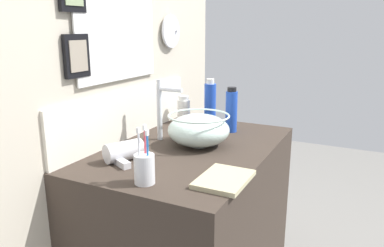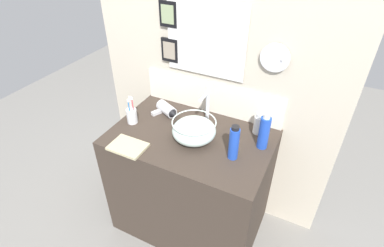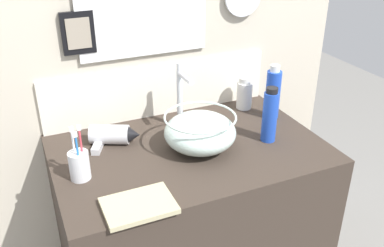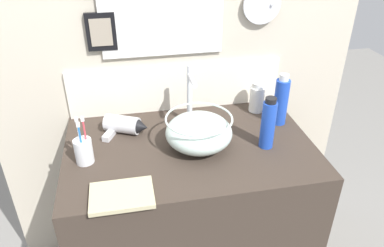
{
  "view_description": "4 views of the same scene",
  "coord_description": "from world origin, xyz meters",
  "px_view_note": "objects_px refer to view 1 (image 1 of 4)",
  "views": [
    {
      "loc": [
        -1.36,
        -0.68,
        1.33
      ],
      "look_at": [
        0.01,
        0.0,
        0.93
      ],
      "focal_mm": 35.0,
      "sensor_mm": 36.0,
      "label": 1
    },
    {
      "loc": [
        0.66,
        -1.31,
        1.98
      ],
      "look_at": [
        0.01,
        0.0,
        0.93
      ],
      "focal_mm": 28.0,
      "sensor_mm": 36.0,
      "label": 2
    },
    {
      "loc": [
        -0.55,
        -1.27,
        1.64
      ],
      "look_at": [
        0.01,
        0.0,
        0.93
      ],
      "focal_mm": 40.0,
      "sensor_mm": 36.0,
      "label": 3
    },
    {
      "loc": [
        -0.23,
        -1.24,
        1.68
      ],
      "look_at": [
        0.01,
        0.0,
        0.93
      ],
      "focal_mm": 35.0,
      "sensor_mm": 36.0,
      "label": 4
    }
  ],
  "objects_px": {
    "lotion_bottle": "(210,102)",
    "soap_dispenser": "(231,110)",
    "hair_drier": "(127,151)",
    "shampoo_bottle": "(184,110)",
    "glass_bowl_sink": "(199,129)",
    "faucet": "(162,106)",
    "toothbrush_cup": "(144,168)",
    "hand_towel": "(224,179)"
  },
  "relations": [
    {
      "from": "faucet",
      "to": "lotion_bottle",
      "type": "distance_m",
      "value": 0.4
    },
    {
      "from": "hair_drier",
      "to": "shampoo_bottle",
      "type": "relative_size",
      "value": 1.43
    },
    {
      "from": "lotion_bottle",
      "to": "glass_bowl_sink",
      "type": "bearing_deg",
      "value": -163.03
    },
    {
      "from": "faucet",
      "to": "lotion_bottle",
      "type": "xyz_separation_m",
      "value": [
        0.39,
        -0.06,
        -0.05
      ]
    },
    {
      "from": "glass_bowl_sink",
      "to": "toothbrush_cup",
      "type": "relative_size",
      "value": 1.37
    },
    {
      "from": "faucet",
      "to": "lotion_bottle",
      "type": "bearing_deg",
      "value": -9.02
    },
    {
      "from": "toothbrush_cup",
      "to": "soap_dispenser",
      "type": "xyz_separation_m",
      "value": [
        0.71,
        -0.03,
        0.05
      ]
    },
    {
      "from": "hand_towel",
      "to": "faucet",
      "type": "bearing_deg",
      "value": 53.43
    },
    {
      "from": "hair_drier",
      "to": "soap_dispenser",
      "type": "xyz_separation_m",
      "value": [
        0.55,
        -0.21,
        0.07
      ]
    },
    {
      "from": "glass_bowl_sink",
      "to": "hair_drier",
      "type": "height_order",
      "value": "glass_bowl_sink"
    },
    {
      "from": "lotion_bottle",
      "to": "hair_drier",
      "type": "bearing_deg",
      "value": 175.97
    },
    {
      "from": "glass_bowl_sink",
      "to": "lotion_bottle",
      "type": "bearing_deg",
      "value": 16.97
    },
    {
      "from": "soap_dispenser",
      "to": "faucet",
      "type": "bearing_deg",
      "value": 139.56
    },
    {
      "from": "lotion_bottle",
      "to": "faucet",
      "type": "bearing_deg",
      "value": 170.98
    },
    {
      "from": "faucet",
      "to": "shampoo_bottle",
      "type": "bearing_deg",
      "value": 11.14
    },
    {
      "from": "shampoo_bottle",
      "to": "toothbrush_cup",
      "type": "bearing_deg",
      "value": -161.26
    },
    {
      "from": "hair_drier",
      "to": "soap_dispenser",
      "type": "distance_m",
      "value": 0.6
    },
    {
      "from": "faucet",
      "to": "toothbrush_cup",
      "type": "height_order",
      "value": "faucet"
    },
    {
      "from": "soap_dispenser",
      "to": "glass_bowl_sink",
      "type": "bearing_deg",
      "value": 170.01
    },
    {
      "from": "hair_drier",
      "to": "lotion_bottle",
      "type": "xyz_separation_m",
      "value": [
        0.68,
        -0.05,
        0.07
      ]
    },
    {
      "from": "glass_bowl_sink",
      "to": "hair_drier",
      "type": "xyz_separation_m",
      "value": [
        -0.29,
        0.17,
        -0.03
      ]
    },
    {
      "from": "faucet",
      "to": "soap_dispenser",
      "type": "distance_m",
      "value": 0.36
    },
    {
      "from": "glass_bowl_sink",
      "to": "hair_drier",
      "type": "bearing_deg",
      "value": 149.75
    },
    {
      "from": "toothbrush_cup",
      "to": "lotion_bottle",
      "type": "xyz_separation_m",
      "value": [
        0.83,
        0.14,
        0.06
      ]
    },
    {
      "from": "hand_towel",
      "to": "soap_dispenser",
      "type": "bearing_deg",
      "value": 18.69
    },
    {
      "from": "toothbrush_cup",
      "to": "hand_towel",
      "type": "xyz_separation_m",
      "value": [
        0.13,
        -0.23,
        -0.04
      ]
    },
    {
      "from": "toothbrush_cup",
      "to": "hand_towel",
      "type": "height_order",
      "value": "toothbrush_cup"
    },
    {
      "from": "lotion_bottle",
      "to": "soap_dispenser",
      "type": "relative_size",
      "value": 1.07
    },
    {
      "from": "toothbrush_cup",
      "to": "lotion_bottle",
      "type": "height_order",
      "value": "lotion_bottle"
    },
    {
      "from": "hand_towel",
      "to": "hair_drier",
      "type": "bearing_deg",
      "value": 85.86
    },
    {
      "from": "hair_drier",
      "to": "hand_towel",
      "type": "distance_m",
      "value": 0.41
    },
    {
      "from": "lotion_bottle",
      "to": "soap_dispenser",
      "type": "bearing_deg",
      "value": -126.35
    },
    {
      "from": "glass_bowl_sink",
      "to": "hair_drier",
      "type": "relative_size",
      "value": 1.29
    },
    {
      "from": "hair_drier",
      "to": "soap_dispenser",
      "type": "bearing_deg",
      "value": -21.12
    },
    {
      "from": "shampoo_bottle",
      "to": "soap_dispenser",
      "type": "height_order",
      "value": "soap_dispenser"
    },
    {
      "from": "hand_towel",
      "to": "lotion_bottle",
      "type": "bearing_deg",
      "value": 27.26
    },
    {
      "from": "lotion_bottle",
      "to": "hand_towel",
      "type": "xyz_separation_m",
      "value": [
        -0.7,
        -0.36,
        -0.1
      ]
    },
    {
      "from": "lotion_bottle",
      "to": "soap_dispenser",
      "type": "distance_m",
      "value": 0.21
    },
    {
      "from": "hair_drier",
      "to": "lotion_bottle",
      "type": "distance_m",
      "value": 0.68
    },
    {
      "from": "lotion_bottle",
      "to": "shampoo_bottle",
      "type": "relative_size",
      "value": 1.63
    },
    {
      "from": "shampoo_bottle",
      "to": "soap_dispenser",
      "type": "xyz_separation_m",
      "value": [
        -0.06,
        -0.29,
        0.04
      ]
    },
    {
      "from": "glass_bowl_sink",
      "to": "hand_towel",
      "type": "bearing_deg",
      "value": -142.24
    }
  ]
}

